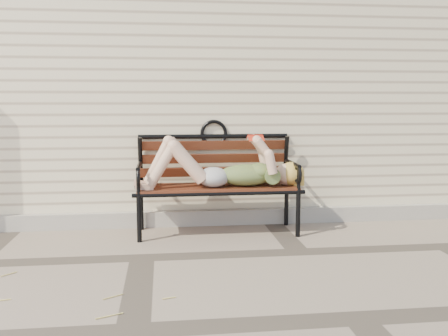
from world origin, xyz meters
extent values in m
plane|color=gray|center=(0.00, 0.00, 0.00)|extent=(80.00, 80.00, 0.00)
cube|color=beige|center=(0.00, 3.00, 1.50)|extent=(8.00, 4.00, 3.00)
cube|color=#ACA59B|center=(0.00, 0.97, 0.07)|extent=(8.00, 0.10, 0.15)
cylinder|color=black|center=(-0.04, 0.45, 0.21)|extent=(0.04, 0.04, 0.43)
cylinder|color=black|center=(-0.04, 0.87, 0.21)|extent=(0.04, 0.04, 0.43)
cylinder|color=black|center=(1.36, 0.45, 0.21)|extent=(0.04, 0.04, 0.43)
cylinder|color=black|center=(1.36, 0.87, 0.21)|extent=(0.04, 0.04, 0.43)
cube|color=#5C2817|center=(0.66, 0.66, 0.43)|extent=(1.44, 0.46, 0.03)
cylinder|color=black|center=(0.66, 0.45, 0.41)|extent=(1.52, 0.04, 0.04)
cylinder|color=black|center=(0.66, 0.87, 0.41)|extent=(1.52, 0.04, 0.04)
torus|color=black|center=(0.66, 0.98, 0.90)|extent=(0.26, 0.03, 0.26)
ellipsoid|color=#093645|center=(0.93, 0.63, 0.54)|extent=(0.51, 0.29, 0.20)
ellipsoid|color=#093645|center=(1.04, 0.63, 0.57)|extent=(0.25, 0.28, 0.15)
ellipsoid|color=#B2B1B7|center=(0.62, 0.63, 0.53)|extent=(0.28, 0.32, 0.18)
sphere|color=#DBAE93|center=(1.30, 0.63, 0.54)|extent=(0.21, 0.21, 0.21)
ellipsoid|color=gold|center=(1.34, 0.63, 0.55)|extent=(0.24, 0.24, 0.22)
cube|color=#B62814|center=(1.00, 0.63, 0.90)|extent=(0.13, 0.02, 0.02)
cube|color=beige|center=(1.00, 0.59, 0.87)|extent=(0.13, 0.08, 0.05)
cube|color=beige|center=(1.00, 0.67, 0.87)|extent=(0.13, 0.08, 0.05)
cube|color=#B62814|center=(1.00, 0.59, 0.88)|extent=(0.14, 0.09, 0.05)
cube|color=#B62814|center=(1.00, 0.68, 0.88)|extent=(0.14, 0.09, 0.05)
cylinder|color=#D5C268|center=(-0.12, -0.71, 0.01)|extent=(0.05, 0.16, 0.01)
cylinder|color=#D5C268|center=(-0.44, -0.75, 0.01)|extent=(0.01, 0.08, 0.01)
cylinder|color=#D5C268|center=(-0.28, -1.15, 0.01)|extent=(0.12, 0.02, 0.01)
cylinder|color=#D5C268|center=(0.29, -1.19, 0.01)|extent=(0.11, 0.01, 0.01)
camera|label=1|loc=(0.18, -3.80, 1.21)|focal=40.00mm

